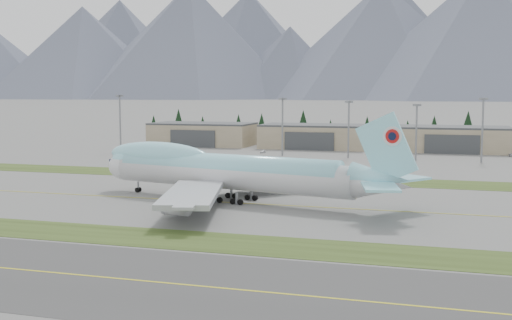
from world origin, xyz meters
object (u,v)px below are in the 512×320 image
(hangar_left, at_px, (203,134))
(hangar_center, at_px, (315,136))
(service_vehicle_c, at_px, (512,157))
(hangar_right, at_px, (452,139))
(service_vehicle_b, at_px, (376,156))
(boeing_747_freighter, at_px, (227,171))
(service_vehicle_a, at_px, (263,153))

(hangar_left, xyz_separation_m, hangar_center, (55.00, 0.00, 0.00))
(hangar_left, bearing_deg, service_vehicle_c, -7.07)
(hangar_right, height_order, service_vehicle_c, hangar_right)
(hangar_right, xyz_separation_m, service_vehicle_b, (-29.15, -30.39, -5.39))
(boeing_747_freighter, distance_m, hangar_center, 147.96)
(hangar_right, relative_size, service_vehicle_c, 12.20)
(hangar_left, xyz_separation_m, service_vehicle_a, (38.90, -30.43, -5.39))
(hangar_center, distance_m, hangar_right, 60.00)
(boeing_747_freighter, distance_m, service_vehicle_a, 120.06)
(hangar_center, bearing_deg, service_vehicle_b, -44.57)
(boeing_747_freighter, height_order, service_vehicle_b, boeing_747_freighter)
(boeing_747_freighter, xyz_separation_m, service_vehicle_a, (-24.75, 117.27, -7.12))
(service_vehicle_a, bearing_deg, service_vehicle_b, 10.79)
(service_vehicle_a, bearing_deg, hangar_center, 72.86)
(hangar_center, bearing_deg, service_vehicle_a, -117.88)
(boeing_747_freighter, xyz_separation_m, hangar_right, (51.34, 147.70, -1.73))
(hangar_center, relative_size, service_vehicle_c, 12.20)
(hangar_left, relative_size, hangar_right, 1.00)
(service_vehicle_b, bearing_deg, hangar_left, 76.90)
(hangar_left, xyz_separation_m, service_vehicle_b, (85.85, -30.39, -5.39))
(hangar_left, height_order, service_vehicle_c, hangar_left)
(hangar_right, bearing_deg, hangar_center, 180.00)
(hangar_center, bearing_deg, hangar_right, 0.00)
(service_vehicle_a, xyz_separation_m, service_vehicle_c, (98.87, 13.33, 0.00))
(service_vehicle_b, distance_m, service_vehicle_c, 53.60)
(hangar_right, height_order, service_vehicle_b, hangar_right)
(hangar_left, relative_size, service_vehicle_b, 14.87)
(service_vehicle_c, bearing_deg, service_vehicle_a, 173.14)
(hangar_center, height_order, service_vehicle_b, hangar_center)
(hangar_center, height_order, service_vehicle_c, hangar_center)
(boeing_747_freighter, relative_size, service_vehicle_c, 20.90)
(hangar_center, xyz_separation_m, hangar_right, (60.00, 0.00, 0.00))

